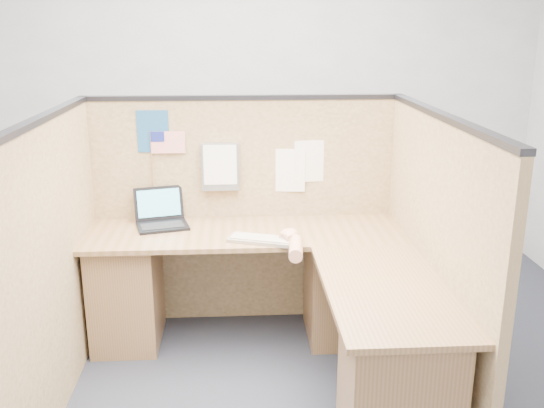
{
  "coord_description": "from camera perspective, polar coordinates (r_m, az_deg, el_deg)",
  "views": [
    {
      "loc": [
        -0.05,
        -2.87,
        1.95
      ],
      "look_at": [
        0.16,
        0.5,
        0.95
      ],
      "focal_mm": 40.0,
      "sensor_mm": 36.0,
      "label": 1
    }
  ],
  "objects": [
    {
      "name": "floor",
      "position": [
        3.47,
        -2.2,
        -17.76
      ],
      "size": [
        5.0,
        5.0,
        0.0
      ],
      "primitive_type": "plane",
      "color": "#20232D",
      "rests_on": "ground"
    },
    {
      "name": "wall_back",
      "position": [
        5.15,
        -2.96,
        10.28
      ],
      "size": [
        5.0,
        0.0,
        5.0
      ],
      "primitive_type": "plane",
      "rotation": [
        1.57,
        0.0,
        0.0
      ],
      "color": "#9DA1A2",
      "rests_on": "floor"
    },
    {
      "name": "cubicle_partitions",
      "position": [
        3.51,
        -2.49,
        -3.31
      ],
      "size": [
        2.06,
        1.83,
        1.53
      ],
      "color": "brown",
      "rests_on": "floor"
    },
    {
      "name": "l_desk",
      "position": [
        3.53,
        0.65,
        -9.77
      ],
      "size": [
        1.95,
        1.75,
        0.73
      ],
      "color": "brown",
      "rests_on": "floor"
    },
    {
      "name": "laptop",
      "position": [
        3.92,
        -10.18,
        -1.13
      ],
      "size": [
        0.36,
        0.37,
        0.23
      ],
      "rotation": [
        0.0,
        0.0,
        0.25
      ],
      "color": "black",
      "rests_on": "l_desk"
    },
    {
      "name": "keyboard",
      "position": [
        3.56,
        -0.78,
        -3.39
      ],
      "size": [
        0.44,
        0.27,
        0.03
      ],
      "rotation": [
        0.0,
        0.0,
        -0.33
      ],
      "color": "gray",
      "rests_on": "l_desk"
    },
    {
      "name": "mouse",
      "position": [
        3.57,
        1.66,
        -3.18
      ],
      "size": [
        0.12,
        0.07,
        0.05
      ],
      "primitive_type": "ellipsoid",
      "rotation": [
        0.0,
        0.0,
        0.02
      ],
      "color": "silver",
      "rests_on": "l_desk"
    },
    {
      "name": "hand_forearm",
      "position": [
        3.43,
        2.07,
        -3.74
      ],
      "size": [
        0.12,
        0.41,
        0.09
      ],
      "color": "tan",
      "rests_on": "l_desk"
    },
    {
      "name": "blue_poster",
      "position": [
        3.93,
        -11.14,
        6.71
      ],
      "size": [
        0.2,
        0.01,
        0.27
      ],
      "primitive_type": "cube",
      "rotation": [
        0.0,
        0.0,
        -0.02
      ],
      "color": "#1C4E82",
      "rests_on": "cubicle_partitions"
    },
    {
      "name": "american_flag",
      "position": [
        3.93,
        -10.13,
        5.52
      ],
      "size": [
        0.22,
        0.01,
        0.38
      ],
      "color": "olive",
      "rests_on": "cubicle_partitions"
    },
    {
      "name": "file_holder",
      "position": [
        3.91,
        -4.9,
        3.52
      ],
      "size": [
        0.24,
        0.05,
        0.31
      ],
      "color": "slate",
      "rests_on": "cubicle_partitions"
    },
    {
      "name": "paper_left",
      "position": [
        3.96,
        3.65,
        4.04
      ],
      "size": [
        0.21,
        0.02,
        0.27
      ],
      "primitive_type": "cube",
      "rotation": [
        0.0,
        0.0,
        0.09
      ],
      "color": "white",
      "rests_on": "cubicle_partitions"
    },
    {
      "name": "paper_right",
      "position": [
        3.96,
        1.51,
        3.18
      ],
      "size": [
        0.22,
        0.03,
        0.28
      ],
      "primitive_type": "cube",
      "rotation": [
        0.0,
        0.0,
        -0.1
      ],
      "color": "white",
      "rests_on": "cubicle_partitions"
    }
  ]
}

